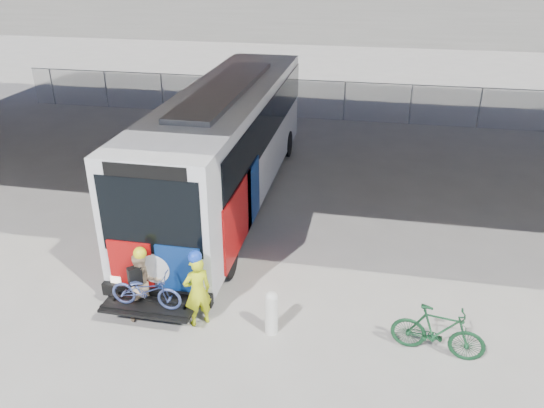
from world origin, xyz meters
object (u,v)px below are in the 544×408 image
(cyclist_hivis, at_px, (197,289))
(cyclist_tan, at_px, (144,285))
(bus, at_px, (228,136))
(bike_parked, at_px, (438,331))
(bollard, at_px, (271,311))

(cyclist_hivis, bearing_deg, cyclist_tan, -37.60)
(cyclist_hivis, height_order, cyclist_tan, cyclist_hivis)
(bus, relative_size, cyclist_tan, 7.31)
(bus, xyz_separation_m, cyclist_hivis, (1.04, -6.34, -1.23))
(cyclist_hivis, relative_size, cyclist_tan, 1.03)
(bike_parked, bearing_deg, bollard, 99.36)
(bus, xyz_separation_m, cyclist_tan, (-0.17, -6.34, -1.28))
(cyclist_hivis, xyz_separation_m, cyclist_tan, (-1.21, -0.00, -0.04))
(bollard, height_order, cyclist_tan, cyclist_tan)
(bus, xyz_separation_m, bike_parked, (5.99, -6.34, -1.56))
(bollard, height_order, bike_parked, bike_parked)
(bollard, xyz_separation_m, cyclist_hivis, (-1.60, -0.00, 0.33))
(bus, xyz_separation_m, bollard, (2.64, -6.34, -1.56))
(bus, bearing_deg, cyclist_tan, -91.51)
(cyclist_hivis, height_order, bike_parked, cyclist_hivis)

